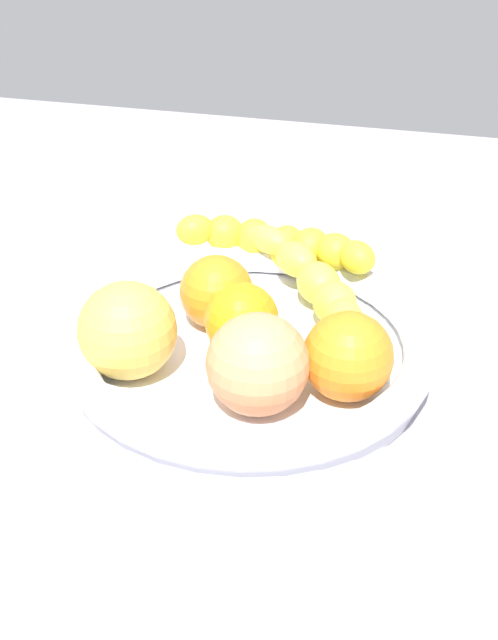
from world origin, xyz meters
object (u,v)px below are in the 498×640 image
object	(u,v)px
orange_mid_left	(216,292)
banana_draped_left	(280,244)
peach_blush	(258,364)
orange_mid_right	(348,356)
apple_yellow	(127,330)
orange_front	(242,318)
banana_draped_right	(319,289)
fruit_bowl	(249,346)

from	to	relation	value
orange_mid_left	banana_draped_left	bearing A→B (deg)	71.55
banana_draped_left	peach_blush	xyz separation A→B (cm)	(2.65, -19.63, 0.67)
orange_mid_right	apple_yellow	size ratio (longest dim) A/B	0.89
banana_draped_left	orange_front	size ratio (longest dim) A/B	3.33
banana_draped_left	orange_front	world-z (taller)	orange_front
banana_draped_right	orange_mid_left	size ratio (longest dim) A/B	3.03
banana_draped_left	apple_yellow	distance (cm)	19.51
apple_yellow	peach_blush	bearing A→B (deg)	-9.55
orange_front	orange_mid_right	size ratio (longest dim) A/B	0.89
orange_mid_left	peach_blush	distance (cm)	11.56
banana_draped_left	orange_mid_right	xyz separation A→B (cm)	(8.62, -16.58, 0.29)
banana_draped_left	apple_yellow	world-z (taller)	apple_yellow
banana_draped_left	fruit_bowl	bearing A→B (deg)	-88.30
banana_draped_right	orange_mid_right	distance (cm)	10.60
fruit_bowl	apple_yellow	distance (cm)	9.98
banana_draped_left	orange_mid_right	world-z (taller)	orange_mid_right
orange_front	orange_mid_left	world-z (taller)	orange_mid_left
orange_front	peach_blush	world-z (taller)	peach_blush
fruit_bowl	orange_front	xyz separation A→B (cm)	(-0.60, 0.23, 2.38)
apple_yellow	fruit_bowl	bearing A→B (deg)	30.25
fruit_bowl	orange_mid_right	xyz separation A→B (cm)	(8.24, -3.47, 2.75)
peach_blush	apple_yellow	world-z (taller)	apple_yellow
banana_draped_right	apple_yellow	bearing A→B (deg)	-138.39
banana_draped_right	orange_front	distance (cm)	7.93
orange_mid_left	peach_blush	bearing A→B (deg)	-59.31
banana_draped_right	orange_mid_right	size ratio (longest dim) A/B	2.80
fruit_bowl	orange_front	bearing A→B (deg)	158.76
banana_draped_right	orange_mid_right	world-z (taller)	orange_mid_right
banana_draped_left	apple_yellow	xyz separation A→B (cm)	(-7.78, -17.88, 0.72)
apple_yellow	banana_draped_left	bearing A→B (deg)	66.48
banana_draped_right	orange_mid_right	xyz separation A→B (cm)	(3.84, -9.86, 0.55)
banana_draped_right	orange_front	bearing A→B (deg)	-129.04
banana_draped_left	peach_blush	size ratio (longest dim) A/B	2.65
fruit_bowl	apple_yellow	xyz separation A→B (cm)	(-8.17, -4.76, 3.18)
orange_mid_left	orange_front	bearing A→B (deg)	-46.38
banana_draped_right	peach_blush	bearing A→B (deg)	-99.36
fruit_bowl	orange_front	size ratio (longest dim) A/B	4.97
fruit_bowl	orange_mid_left	xyz separation A→B (cm)	(-3.63, 3.41, 2.50)
orange_mid_left	banana_draped_right	bearing A→B (deg)	20.41
orange_front	apple_yellow	bearing A→B (deg)	-146.56
fruit_bowl	peach_blush	distance (cm)	7.58
fruit_bowl	orange_mid_left	distance (cm)	5.57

